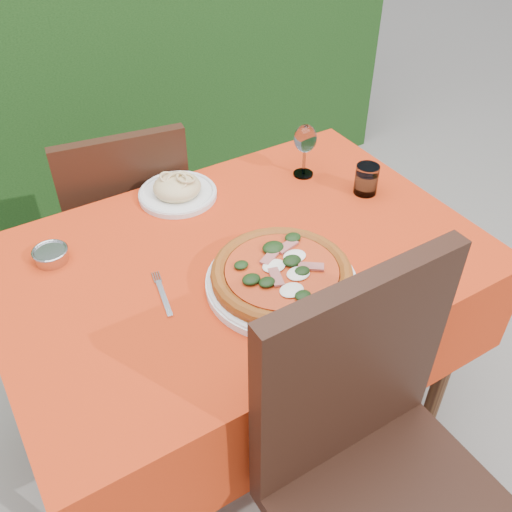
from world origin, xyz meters
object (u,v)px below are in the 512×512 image
fork (164,298)px  steel_ramekin (51,256)px  wine_glass (305,141)px  chair_near (378,465)px  pizza_plate (282,276)px  chair_far (128,223)px  water_glass (366,181)px  pasta_plate (177,190)px

fork → steel_ramekin: bearing=134.7°
wine_glass → chair_near: bearing=-114.6°
pizza_plate → wine_glass: 0.53m
fork → steel_ramekin: steel_ramekin is taller
pizza_plate → wine_glass: (0.34, 0.39, 0.09)m
chair_far → pizza_plate: bearing=109.8°
wine_glass → steel_ramekin: (-0.80, 0.00, -0.10)m
water_glass → chair_near: bearing=-126.5°
steel_ramekin → chair_far: bearing=48.6°
pasta_plate → steel_ramekin: pasta_plate is taller
pasta_plate → fork: size_ratio=1.32×
wine_glass → fork: wine_glass is taller
chair_near → water_glass: chair_near is taller
chair_near → pizza_plate: 0.47m
chair_far → steel_ramekin: chair_far is taller
pizza_plate → pasta_plate: size_ratio=1.60×
water_glass → wine_glass: (-0.10, 0.18, 0.08)m
pizza_plate → fork: (-0.27, 0.11, -0.03)m
pasta_plate → wine_glass: 0.41m
chair_near → wine_glass: size_ratio=6.07×
chair_far → steel_ramekin: 0.54m
pizza_plate → chair_near: bearing=-94.9°
pizza_plate → wine_glass: bearing=48.9°
water_glass → steel_ramekin: water_glass is taller
chair_far → water_glass: size_ratio=9.87×
water_glass → pasta_plate: bearing=150.8°
pasta_plate → chair_far: bearing=108.8°
chair_near → water_glass: bearing=53.2°
pasta_plate → fork: 0.44m
fork → steel_ramekin: (-0.19, 0.28, 0.01)m
pasta_plate → fork: pasta_plate is taller
chair_near → wine_glass: (0.38, 0.83, 0.27)m
chair_near → chair_far: size_ratio=1.16×
pasta_plate → steel_ramekin: 0.42m
chair_far → wine_glass: (0.48, -0.36, 0.35)m
chair_far → water_glass: (0.58, -0.54, 0.27)m
chair_near → fork: size_ratio=5.89×
pizza_plate → steel_ramekin: bearing=139.2°
chair_far → steel_ramekin: size_ratio=10.57×
wine_glass → steel_ramekin: size_ratio=2.01×
water_glass → chair_far: bearing=137.2°
chair_near → pasta_plate: size_ratio=4.47×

